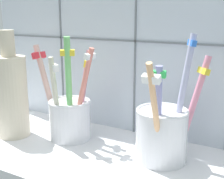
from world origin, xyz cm
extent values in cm
cube|color=silver|center=(0.00, 0.00, 1.00)|extent=(64.00, 22.00, 2.00)
cube|color=silver|center=(0.00, 12.00, 22.50)|extent=(64.00, 2.00, 45.00)
cube|color=slate|center=(-16.00, 10.90, 22.50)|extent=(0.30, 0.20, 45.00)
cube|color=slate|center=(0.00, 10.90, 22.50)|extent=(0.30, 0.20, 45.00)
cube|color=slate|center=(0.00, 10.90, 18.40)|extent=(64.00, 0.20, 0.30)
cylinder|color=silver|center=(-8.24, 2.89, 5.26)|extent=(7.02, 7.02, 6.53)
torus|color=silver|center=(-8.24, 2.89, 8.53)|extent=(7.17, 7.17, 0.50)
cylinder|color=#DC7C6F|center=(-5.49, 2.55, 10.14)|extent=(5.13, 0.88, 15.71)
cube|color=white|center=(-3.77, 2.54, 16.58)|extent=(0.91, 2.29, 1.05)
cylinder|color=beige|center=(-13.31, 3.29, 9.95)|extent=(6.79, 2.58, 15.46)
cube|color=#E5333F|center=(-15.37, 3.80, 15.79)|extent=(1.63, 2.64, 1.27)
cylinder|color=beige|center=(-8.71, 0.33, 9.42)|extent=(1.69, 2.12, 14.12)
cube|color=white|center=(-8.92, -0.03, 14.77)|extent=(2.65, 2.02, 1.12)
cylinder|color=#C3788E|center=(-6.41, 4.20, 9.79)|extent=(3.38, 2.28, 14.93)
cube|color=yellow|center=(-5.67, 4.57, 15.07)|extent=(1.93, 2.65, 1.20)
cylinder|color=#6FC36D|center=(-7.04, 1.31, 11.00)|extent=(2.22, 2.74, 17.30)
cube|color=yellow|center=(-6.75, 0.84, 17.13)|extent=(2.30, 1.85, 0.97)
cylinder|color=white|center=(8.24, 2.89, 5.78)|extent=(7.45, 7.45, 7.56)
torus|color=silver|center=(8.24, 2.89, 9.56)|extent=(7.58, 7.58, 0.50)
cylinder|color=pink|center=(11.67, 6.17, 9.80)|extent=(4.25, 4.06, 15.05)
cube|color=yellow|center=(12.67, 7.10, 15.06)|extent=(2.22, 2.28, 1.07)
cylinder|color=silver|center=(10.66, 3.63, 11.45)|extent=(3.31, 2.59, 18.22)
cube|color=blue|center=(11.53, 4.20, 19.22)|extent=(1.73, 2.08, 0.90)
cylinder|color=#E1A976|center=(8.90, -1.20, 9.95)|extent=(0.88, 6.62, 15.38)
cube|color=white|center=(8.92, -3.21, 15.42)|extent=(2.27, 1.20, 1.24)
cylinder|color=#8A8DC8|center=(8.26, 1.23, 9.39)|extent=(1.32, 2.11, 14.04)
cube|color=green|center=(8.33, 0.84, 15.25)|extent=(1.97, 1.27, 0.94)
cylinder|color=beige|center=(-17.77, -0.92, 9.00)|extent=(5.52, 5.52, 14.00)
cylinder|color=beige|center=(-17.77, -0.92, 18.19)|extent=(2.43, 2.43, 4.38)
camera|label=1|loc=(22.85, -37.32, 23.28)|focal=49.90mm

